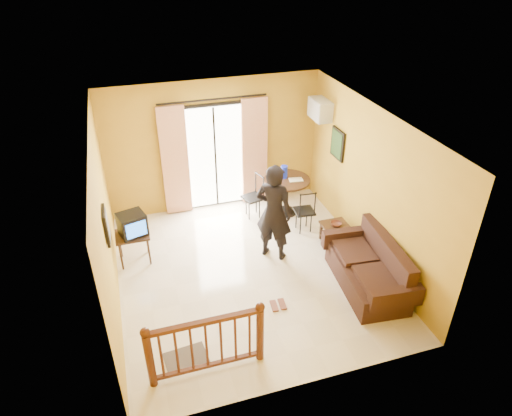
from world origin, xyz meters
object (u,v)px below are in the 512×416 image
object	(u,v)px
dining_table	(287,186)
sofa	(370,270)
television	(132,224)
standing_person	(274,213)
coffee_table	(340,237)

from	to	relation	value
dining_table	sofa	size ratio (longest dim) A/B	0.50
television	sofa	size ratio (longest dim) A/B	0.28
television	dining_table	xyz separation A→B (m)	(3.21, 0.77, -0.15)
television	standing_person	size ratio (longest dim) A/B	0.29
coffee_table	sofa	xyz separation A→B (m)	(0.01, -1.12, 0.06)
television	standing_person	bearing A→B (deg)	-29.64
sofa	television	bearing A→B (deg)	158.72
television	sofa	bearing A→B (deg)	-43.00
television	dining_table	size ratio (longest dim) A/B	0.56
coffee_table	standing_person	distance (m)	1.45
television	sofa	world-z (taller)	television
television	coffee_table	xyz separation A→B (m)	(3.72, -0.77, -0.52)
sofa	coffee_table	bearing A→B (deg)	96.02
television	dining_table	world-z (taller)	television
television	sofa	distance (m)	4.20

